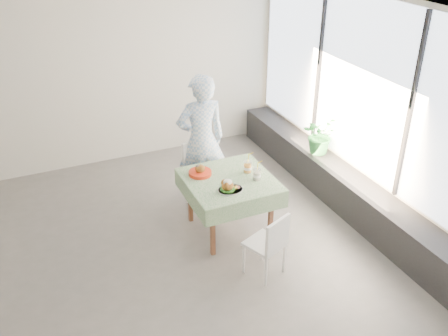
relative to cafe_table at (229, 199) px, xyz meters
name	(u,v)px	position (x,y,z in m)	size (l,w,h in m)	color
floor	(142,251)	(-1.14, 0.03, -0.46)	(6.00, 6.00, 0.00)	#585653
ceiling	(118,11)	(-1.14, 0.03, 2.34)	(6.00, 6.00, 0.00)	white
wall_back	(87,77)	(-1.14, 2.53, 0.94)	(6.00, 0.02, 2.80)	silver
wall_front	(229,297)	(-1.14, -2.47, 0.94)	(6.00, 0.02, 2.80)	silver
wall_right	(360,104)	(1.86, 0.03, 0.94)	(0.02, 5.00, 2.80)	silver
window_pane	(361,85)	(1.83, 0.03, 1.19)	(0.01, 4.80, 2.18)	#D1E0F9
window_ledge	(337,184)	(1.66, 0.03, -0.21)	(0.40, 4.80, 0.50)	black
cafe_table	(229,199)	(0.00, 0.00, 0.00)	(1.05, 1.05, 0.74)	brown
chair_far	(205,185)	(-0.04, 0.73, -0.18)	(0.56, 0.56, 0.91)	white
chair_near	(265,255)	(0.02, -0.92, -0.22)	(0.48, 0.48, 0.79)	white
diner	(201,140)	(-0.03, 0.82, 0.45)	(0.66, 0.43, 1.82)	#8DB7E2
main_dish	(229,187)	(-0.12, -0.25, 0.33)	(0.30, 0.30, 0.16)	white
juice_cup_orange	(248,167)	(0.27, 0.06, 0.35)	(0.11, 0.11, 0.30)	white
juice_cup_lemonade	(257,175)	(0.29, -0.15, 0.35)	(0.10, 0.10, 0.28)	white
second_dish	(200,172)	(-0.28, 0.25, 0.32)	(0.28, 0.28, 0.13)	red
potted_plant	(320,135)	(1.67, 0.57, 0.31)	(0.49, 0.43, 0.55)	#277737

